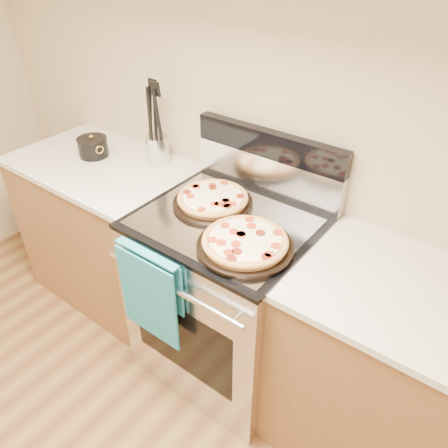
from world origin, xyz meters
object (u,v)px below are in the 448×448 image
Objects in this scene: range_body at (227,298)px; pepperoni_pizza_back at (213,200)px; utensil_crock at (158,150)px; pepperoni_pizza_front at (245,243)px; saucepan at (93,148)px.

pepperoni_pizza_back is (-0.12, 0.05, 0.50)m from range_body.
range_body is 0.86m from utensil_crock.
pepperoni_pizza_back is 0.95× the size of pepperoni_pizza_front.
saucepan is at bearing 178.60° from pepperoni_pizza_back.
range_body is 2.39× the size of pepperoni_pizza_front.
pepperoni_pizza_front is at bearing -30.60° from pepperoni_pizza_back.
range_body is at bearing -19.55° from utensil_crock.
pepperoni_pizza_front is at bearing -35.84° from range_body.
utensil_crock reaches higher than saucepan.
pepperoni_pizza_back reaches higher than range_body.
pepperoni_pizza_front is 1.17m from saucepan.
pepperoni_pizza_front is 2.38× the size of saucepan.
utensil_crock is at bearing 160.45° from range_body.
pepperoni_pizza_back is 0.85m from saucepan.
pepperoni_pizza_back is 2.26× the size of saucepan.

